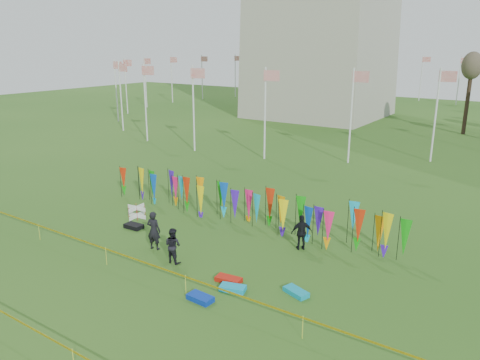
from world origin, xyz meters
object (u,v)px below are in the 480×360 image
Objects in this scene: kite_bag_red at (229,279)px; kite_bag_black at (134,226)px; person_mid at (173,245)px; kite_bag_teal at (296,292)px; kite_bag_blue at (200,298)px; kite_bag_turquoise at (233,288)px; person_right at (302,232)px; box_kite at (137,212)px; person_left at (154,230)px.

kite_bag_black reaches higher than kite_bag_red.
person_mid is 6.21m from kite_bag_teal.
kite_bag_black reaches higher than kite_bag_blue.
kite_bag_red is at bearing 138.03° from kite_bag_turquoise.
person_right is at bearing 80.48° from kite_bag_blue.
person_mid is at bearing -29.13° from box_kite.
kite_bag_red is 8.17m from kite_bag_black.
person_left is (3.93, -2.60, 0.61)m from box_kite.
kite_bag_blue is at bearing -114.29° from kite_bag_turquoise.
kite_bag_turquoise reaches higher than kite_bag_teal.
kite_bag_teal is (2.94, 2.58, -0.01)m from kite_bag_blue.
kite_bag_black is (-4.68, 1.94, -0.73)m from person_mid.
kite_bag_turquoise is 2.61m from kite_bag_teal.
person_right is at bearing -159.77° from person_left.
kite_bag_teal is (1.83, -4.05, -0.80)m from person_right.
person_right is (6.09, 4.07, -0.09)m from person_left.
kite_bag_blue is at bearing -30.09° from box_kite.
kite_bag_teal is at bearing 74.57° from person_right.
box_kite is at bearing 149.91° from kite_bag_blue.
kite_bag_red is (3.24, -0.09, -0.75)m from person_mid.
kite_bag_turquoise is at bearing -21.70° from box_kite.
kite_bag_turquoise is (-0.49, -5.26, -0.79)m from person_right.
kite_bag_black is (1.03, -1.24, -0.26)m from box_kite.
person_right reaches higher than box_kite.
box_kite is 0.74× the size of kite_bag_black.
person_left is at bearing -18.76° from person_mid.
person_mid is 1.60× the size of kite_bag_blue.
person_mid is 0.95× the size of person_right.
person_mid is 1.58× the size of kite_bag_teal.
kite_bag_teal is at bearing -12.30° from box_kite.
box_kite is at bearing -31.33° from person_right.
kite_bag_black is 10.90m from kite_bag_teal.
person_mid is 3.32m from kite_bag_red.
kite_bag_blue is 8.80m from kite_bag_black.
box_kite is 0.67× the size of kite_bag_red.
person_right is at bearing -133.34° from person_mid.
kite_bag_teal is at bearing 13.33° from kite_bag_red.
kite_bag_turquoise is 0.95× the size of kite_bag_red.
person_left reaches higher than kite_bag_red.
kite_bag_black is at bearing -50.31° from box_kite.
box_kite is 9.53m from kite_bag_red.
kite_bag_blue is (-0.62, -1.37, 0.00)m from kite_bag_turquoise.
kite_bag_red is at bearing 88.78° from kite_bag_blue.
person_left reaches higher than person_right.
box_kite reaches higher than kite_bag_black.
person_right reaches higher than person_mid.
kite_bag_teal is (7.91, 0.01, -0.89)m from person_left.
kite_bag_turquoise is 0.99× the size of kite_bag_teal.
kite_bag_turquoise is (5.59, -1.19, -0.88)m from person_left.
person_right is at bearing 114.25° from kite_bag_teal.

